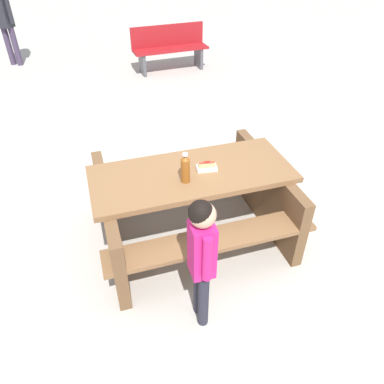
{
  "coord_description": "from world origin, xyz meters",
  "views": [
    {
      "loc": [
        -0.8,
        -2.61,
        2.58
      ],
      "look_at": [
        0.0,
        0.0,
        0.52
      ],
      "focal_mm": 34.64,
      "sensor_mm": 36.0,
      "label": 1
    }
  ],
  "objects_px": {
    "soda_bottle": "(185,169)",
    "child_in_coat": "(202,250)",
    "picnic_table": "(192,199)",
    "hotdog_tray": "(207,167)",
    "bystander_adult": "(2,11)",
    "park_bench_near": "(170,47)"
  },
  "relations": [
    {
      "from": "soda_bottle",
      "to": "child_in_coat",
      "type": "relative_size",
      "value": 0.23
    },
    {
      "from": "picnic_table",
      "to": "soda_bottle",
      "type": "height_order",
      "value": "soda_bottle"
    },
    {
      "from": "hotdog_tray",
      "to": "child_in_coat",
      "type": "relative_size",
      "value": 0.17
    },
    {
      "from": "soda_bottle",
      "to": "bystander_adult",
      "type": "distance_m",
      "value": 6.53
    },
    {
      "from": "picnic_table",
      "to": "hotdog_tray",
      "type": "bearing_deg",
      "value": -1.73
    },
    {
      "from": "picnic_table",
      "to": "hotdog_tray",
      "type": "xyz_separation_m",
      "value": [
        0.14,
        -0.0,
        0.34
      ]
    },
    {
      "from": "soda_bottle",
      "to": "bystander_adult",
      "type": "xyz_separation_m",
      "value": [
        -1.95,
        6.23,
        0.18
      ]
    },
    {
      "from": "soda_bottle",
      "to": "bystander_adult",
      "type": "bearing_deg",
      "value": 107.39
    },
    {
      "from": "child_in_coat",
      "to": "bystander_adult",
      "type": "height_order",
      "value": "bystander_adult"
    },
    {
      "from": "hotdog_tray",
      "to": "picnic_table",
      "type": "bearing_deg",
      "value": 178.27
    },
    {
      "from": "picnic_table",
      "to": "bystander_adult",
      "type": "relative_size",
      "value": 1.1
    },
    {
      "from": "hotdog_tray",
      "to": "bystander_adult",
      "type": "bearing_deg",
      "value": 109.64
    },
    {
      "from": "hotdog_tray",
      "to": "bystander_adult",
      "type": "height_order",
      "value": "bystander_adult"
    },
    {
      "from": "picnic_table",
      "to": "park_bench_near",
      "type": "relative_size",
      "value": 1.19
    },
    {
      "from": "picnic_table",
      "to": "child_in_coat",
      "type": "height_order",
      "value": "child_in_coat"
    },
    {
      "from": "park_bench_near",
      "to": "soda_bottle",
      "type": "bearing_deg",
      "value": -102.6
    },
    {
      "from": "picnic_table",
      "to": "hotdog_tray",
      "type": "relative_size",
      "value": 9.36
    },
    {
      "from": "hotdog_tray",
      "to": "park_bench_near",
      "type": "xyz_separation_m",
      "value": [
        0.88,
        4.84,
        -0.33
      ]
    },
    {
      "from": "soda_bottle",
      "to": "hotdog_tray",
      "type": "distance_m",
      "value": 0.28
    },
    {
      "from": "hotdog_tray",
      "to": "bystander_adult",
      "type": "relative_size",
      "value": 0.12
    },
    {
      "from": "soda_bottle",
      "to": "child_in_coat",
      "type": "height_order",
      "value": "child_in_coat"
    },
    {
      "from": "soda_bottle",
      "to": "park_bench_near",
      "type": "xyz_separation_m",
      "value": [
        1.11,
        4.96,
        -0.43
      ]
    }
  ]
}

